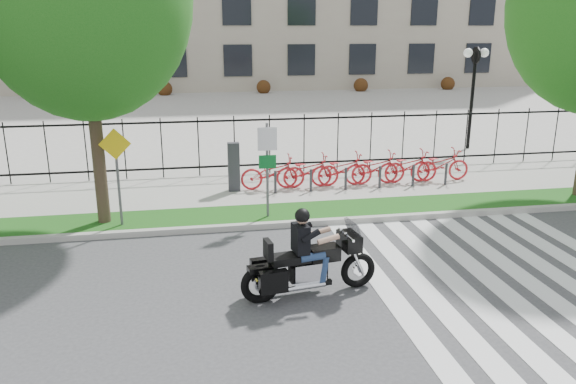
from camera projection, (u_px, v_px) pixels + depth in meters
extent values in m
plane|color=#3D3D3F|center=(278.00, 303.00, 10.57)|extent=(120.00, 120.00, 0.00)
cube|color=#A8A69E|center=(253.00, 226.00, 14.42)|extent=(60.00, 0.20, 0.15)
cube|color=#185515|center=(249.00, 216.00, 15.22)|extent=(60.00, 1.50, 0.15)
cube|color=gray|center=(240.00, 190.00, 17.58)|extent=(60.00, 3.50, 0.15)
cube|color=gray|center=(213.00, 111.00, 34.16)|extent=(80.00, 34.00, 0.10)
cylinder|color=black|center=(472.00, 103.00, 23.02)|extent=(0.14, 0.14, 4.00)
cylinder|color=black|center=(476.00, 55.00, 22.48)|extent=(0.06, 0.70, 0.70)
sphere|color=white|center=(468.00, 53.00, 22.39)|extent=(0.36, 0.36, 0.36)
sphere|color=white|center=(484.00, 53.00, 22.51)|extent=(0.36, 0.36, 0.36)
cylinder|color=#372B1E|center=(97.00, 145.00, 13.99)|extent=(0.32, 0.32, 4.03)
cube|color=#2D2D33|center=(234.00, 167.00, 17.08)|extent=(0.35, 0.25, 1.50)
imported|color=red|center=(273.00, 172.00, 17.34)|extent=(2.00, 0.70, 1.05)
cylinder|color=#2D2D33|center=(275.00, 182.00, 16.92)|extent=(0.08, 0.08, 0.70)
imported|color=red|center=(308.00, 171.00, 17.53)|extent=(2.00, 0.70, 1.05)
cylinder|color=#2D2D33|center=(311.00, 180.00, 17.10)|extent=(0.08, 0.08, 0.70)
imported|color=red|center=(342.00, 169.00, 17.71)|extent=(2.00, 0.70, 1.05)
cylinder|color=#2D2D33|center=(346.00, 179.00, 17.29)|extent=(0.08, 0.08, 0.70)
imported|color=red|center=(375.00, 168.00, 17.90)|extent=(2.00, 0.70, 1.05)
cylinder|color=#2D2D33|center=(380.00, 177.00, 17.47)|extent=(0.08, 0.08, 0.70)
imported|color=red|center=(408.00, 166.00, 18.08)|extent=(2.00, 0.70, 1.05)
cylinder|color=#2D2D33|center=(413.00, 176.00, 17.66)|extent=(0.08, 0.08, 0.70)
imported|color=red|center=(440.00, 165.00, 18.27)|extent=(2.00, 0.70, 1.05)
cylinder|color=#2D2D33|center=(446.00, 174.00, 17.85)|extent=(0.08, 0.08, 0.70)
cylinder|color=#59595B|center=(267.00, 171.00, 14.59)|extent=(0.07, 0.07, 2.50)
cube|color=white|center=(267.00, 139.00, 14.31)|extent=(0.50, 0.03, 0.60)
cube|color=#0C6626|center=(267.00, 162.00, 14.48)|extent=(0.45, 0.03, 0.35)
cylinder|color=#59595B|center=(118.00, 179.00, 13.97)|extent=(0.07, 0.07, 2.40)
cube|color=yellow|center=(115.00, 144.00, 13.68)|extent=(0.78, 0.03, 0.78)
torus|color=black|center=(358.00, 270.00, 11.13)|extent=(0.74, 0.24, 0.73)
torus|color=black|center=(261.00, 284.00, 10.52)|extent=(0.79, 0.27, 0.77)
cube|color=black|center=(349.00, 241.00, 10.88)|extent=(0.40, 0.62, 0.32)
cube|color=#26262B|center=(353.00, 229.00, 10.84)|extent=(0.23, 0.55, 0.32)
cube|color=silver|center=(308.00, 272.00, 10.77)|extent=(0.68, 0.45, 0.42)
cube|color=black|center=(324.00, 253.00, 10.77)|extent=(0.63, 0.44, 0.28)
cube|color=black|center=(290.00, 258.00, 10.57)|extent=(0.79, 0.48, 0.15)
cube|color=black|center=(268.00, 250.00, 10.37)|extent=(0.16, 0.37, 0.36)
cube|color=black|center=(273.00, 282.00, 10.23)|extent=(0.55, 0.24, 0.42)
cube|color=black|center=(264.00, 268.00, 10.81)|extent=(0.55, 0.24, 0.42)
cube|color=black|center=(301.00, 238.00, 10.53)|extent=(0.31, 0.46, 0.55)
sphere|color=tan|center=(302.00, 218.00, 10.42)|extent=(0.24, 0.24, 0.24)
sphere|color=black|center=(302.00, 216.00, 10.41)|extent=(0.29, 0.29, 0.29)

